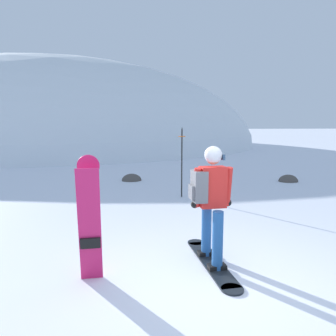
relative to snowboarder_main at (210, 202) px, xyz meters
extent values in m
plane|color=white|center=(-0.12, -0.76, -0.92)|extent=(300.00, 300.00, 0.00)
ellipsoid|color=white|center=(-6.13, 28.24, -0.92)|extent=(37.27, 33.54, 16.09)
cube|color=black|center=(0.03, 0.00, -0.91)|extent=(0.31, 1.56, 0.02)
cylinder|color=black|center=(0.02, 0.78, -0.91)|extent=(0.28, 0.28, 0.02)
cylinder|color=black|center=(0.05, -0.78, -0.91)|extent=(0.28, 0.28, 0.02)
cube|color=black|center=(0.03, 0.24, -0.86)|extent=(0.25, 0.14, 0.06)
cube|color=black|center=(0.04, -0.24, -0.86)|extent=(0.25, 0.14, 0.06)
cylinder|color=#235699|center=(0.03, 0.24, -0.48)|extent=(0.15, 0.15, 0.82)
cylinder|color=#235699|center=(0.04, -0.24, -0.48)|extent=(0.15, 0.15, 0.82)
cube|color=red|center=(0.03, 0.00, 0.22)|extent=(0.36, 0.23, 0.58)
cylinder|color=red|center=(-0.20, 0.00, 0.22)|extent=(0.10, 0.18, 0.57)
cylinder|color=red|center=(0.26, 0.00, 0.22)|extent=(0.10, 0.18, 0.57)
sphere|color=black|center=(-0.22, 0.04, -0.03)|extent=(0.11, 0.11, 0.11)
sphere|color=black|center=(0.28, 0.04, -0.03)|extent=(0.11, 0.11, 0.11)
cube|color=slate|center=(-0.17, 0.00, 0.24)|extent=(0.19, 0.28, 0.44)
cube|color=slate|center=(-0.27, -0.01, 0.16)|extent=(0.06, 0.20, 0.20)
sphere|color=tan|center=(0.03, 0.00, 0.64)|extent=(0.21, 0.21, 0.21)
sphere|color=silver|center=(0.03, 0.00, 0.67)|extent=(0.25, 0.25, 0.25)
cube|color=navy|center=(0.16, 0.00, 0.64)|extent=(0.03, 0.17, 0.08)
cube|color=#D11E5B|center=(-1.66, -0.28, -0.17)|extent=(0.28, 0.28, 1.50)
cylinder|color=#D11E5B|center=(-1.66, -0.15, 0.58)|extent=(0.28, 0.07, 0.28)
cube|color=black|center=(-1.66, -0.25, 0.05)|extent=(0.25, 0.09, 0.15)
cube|color=black|center=(-1.66, -0.25, -0.39)|extent=(0.25, 0.09, 0.15)
cylinder|color=black|center=(0.55, 4.22, 0.02)|extent=(0.04, 0.04, 1.87)
cylinder|color=orange|center=(0.55, 4.22, 0.77)|extent=(0.20, 0.20, 0.02)
cone|color=black|center=(0.55, 4.22, 0.99)|extent=(0.04, 0.04, 0.08)
ellipsoid|color=#4C4742|center=(-0.66, 7.08, -0.92)|extent=(0.71, 0.61, 0.50)
ellipsoid|color=#4C4742|center=(4.84, 5.88, -0.92)|extent=(0.70, 0.60, 0.49)
camera|label=1|loc=(-1.37, -4.16, 1.09)|focal=33.43mm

